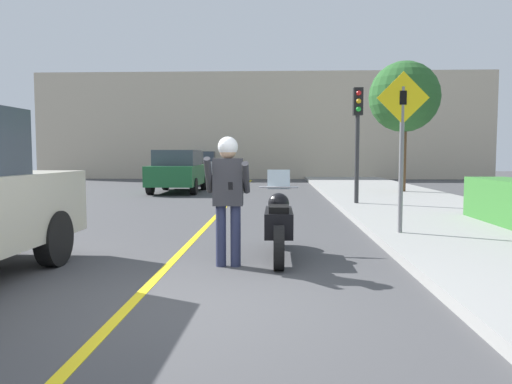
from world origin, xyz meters
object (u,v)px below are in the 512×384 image
Objects in this scene: street_tree at (404,97)px; parked_car_green at (178,171)px; parked_car_white at (203,165)px; traffic_light at (358,123)px; parked_car_black at (185,167)px; motorcycle at (279,224)px; person_biker at (228,187)px; crossing_sign at (402,136)px.

parked_car_green is (-8.60, 1.12, -2.75)m from street_tree.
traffic_light is at bearing -67.86° from parked_car_white.
parked_car_white is (0.12, 5.55, 0.00)m from parked_car_black.
person_biker reaches higher than motorcycle.
parked_car_white is (-9.21, 12.17, -2.75)m from street_tree.
crossing_sign is 12.58m from parked_car_green.
traffic_light is at bearing -58.18° from parked_car_black.
traffic_light is 0.68× the size of street_tree.
motorcycle is 0.80× the size of crossing_sign.
traffic_light is (0.08, 5.30, 0.57)m from crossing_sign.
crossing_sign is at bearing 37.10° from person_biker.
crossing_sign is at bearing -73.02° from parked_car_white.
traffic_light reaches higher than parked_car_green.
motorcycle is 0.69× the size of traffic_light.
crossing_sign is 0.87× the size of traffic_light.
parked_car_green is at bearing -82.40° from parked_car_black.
crossing_sign reaches higher than motorcycle.
traffic_light reaches higher than motorcycle.
traffic_light is (2.92, 7.45, 1.32)m from person_biker.
traffic_light is 5.27m from street_tree.
person_biker reaches higher than parked_car_white.
parked_car_green is 1.00× the size of parked_car_black.
parked_car_black is at bearing 121.82° from traffic_light.
parked_car_green is 5.55m from parked_car_black.
parked_car_white is at bearing 100.99° from motorcycle.
street_tree is 1.14× the size of parked_car_white.
traffic_light is at bearing -42.41° from parked_car_green.
traffic_light is at bearing -117.99° from street_tree.
parked_car_white is at bearing 106.98° from crossing_sign.
parked_car_black reaches higher than motorcycle.
street_tree reaches higher than person_biker.
motorcycle is at bearing -72.38° from parked_car_green.
street_tree is (2.41, 4.53, 1.20)m from traffic_light.
crossing_sign is 23.03m from parked_car_white.
parked_car_black is (-4.00, 18.60, -0.23)m from person_biker.
parked_car_green is 11.07m from parked_car_white.
parked_car_white is at bearing 127.12° from street_tree.
person_biker is 3.64m from crossing_sign.
person_biker reaches higher than parked_car_green.
motorcycle is 1.12m from person_biker.
street_tree reaches higher than parked_car_black.
parked_car_green reaches higher than motorcycle.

